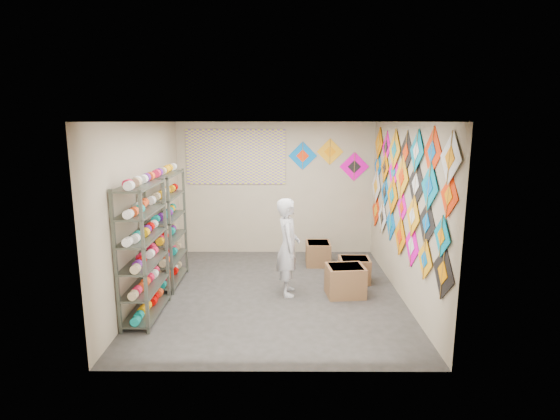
{
  "coord_description": "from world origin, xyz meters",
  "views": [
    {
      "loc": [
        0.13,
        -6.61,
        2.71
      ],
      "look_at": [
        0.1,
        0.3,
        1.3
      ],
      "focal_mm": 28.0,
      "sensor_mm": 36.0,
      "label": 1
    }
  ],
  "objects_px": {
    "shelf_rack_front": "(143,251)",
    "shelf_rack_back": "(167,229)",
    "shopkeeper": "(288,247)",
    "carton_c": "(318,253)",
    "carton_b": "(354,270)",
    "carton_a": "(345,281)"
  },
  "relations": [
    {
      "from": "shopkeeper",
      "to": "carton_c",
      "type": "relative_size",
      "value": 3.07
    },
    {
      "from": "shelf_rack_front",
      "to": "shelf_rack_back",
      "type": "height_order",
      "value": "same"
    },
    {
      "from": "carton_a",
      "to": "carton_c",
      "type": "relative_size",
      "value": 1.15
    },
    {
      "from": "shopkeeper",
      "to": "shelf_rack_back",
      "type": "bearing_deg",
      "value": 74.28
    },
    {
      "from": "shelf_rack_front",
      "to": "carton_a",
      "type": "bearing_deg",
      "value": 14.62
    },
    {
      "from": "shelf_rack_front",
      "to": "shelf_rack_back",
      "type": "xyz_separation_m",
      "value": [
        0.0,
        1.3,
        0.0
      ]
    },
    {
      "from": "carton_a",
      "to": "carton_c",
      "type": "distance_m",
      "value": 1.55
    },
    {
      "from": "shelf_rack_back",
      "to": "carton_c",
      "type": "relative_size",
      "value": 3.77
    },
    {
      "from": "shopkeeper",
      "to": "carton_b",
      "type": "bearing_deg",
      "value": -68.05
    },
    {
      "from": "shopkeeper",
      "to": "carton_c",
      "type": "bearing_deg",
      "value": -25.11
    },
    {
      "from": "shelf_rack_front",
      "to": "carton_c",
      "type": "xyz_separation_m",
      "value": [
        2.61,
        2.28,
        -0.73
      ]
    },
    {
      "from": "carton_b",
      "to": "shelf_rack_front",
      "type": "bearing_deg",
      "value": -155.4
    },
    {
      "from": "shelf_rack_front",
      "to": "shopkeeper",
      "type": "height_order",
      "value": "shelf_rack_front"
    },
    {
      "from": "shelf_rack_front",
      "to": "carton_b",
      "type": "relative_size",
      "value": 3.69
    },
    {
      "from": "carton_a",
      "to": "shopkeeper",
      "type": "bearing_deg",
      "value": 170.16
    },
    {
      "from": "shopkeeper",
      "to": "carton_b",
      "type": "height_order",
      "value": "shopkeeper"
    },
    {
      "from": "shelf_rack_back",
      "to": "shopkeeper",
      "type": "distance_m",
      "value": 2.07
    },
    {
      "from": "shelf_rack_back",
      "to": "carton_b",
      "type": "xyz_separation_m",
      "value": [
        3.15,
        0.05,
        -0.74
      ]
    },
    {
      "from": "shelf_rack_back",
      "to": "shopkeeper",
      "type": "relative_size",
      "value": 1.23
    },
    {
      "from": "shopkeeper",
      "to": "carton_c",
      "type": "xyz_separation_m",
      "value": [
        0.6,
        1.44,
        -0.55
      ]
    },
    {
      "from": "shopkeeper",
      "to": "carton_b",
      "type": "relative_size",
      "value": 3.01
    },
    {
      "from": "shelf_rack_front",
      "to": "shopkeeper",
      "type": "bearing_deg",
      "value": 22.51
    }
  ]
}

